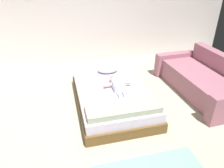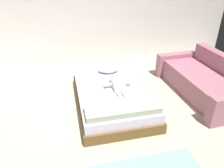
{
  "view_description": "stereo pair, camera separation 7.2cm",
  "coord_description": "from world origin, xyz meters",
  "px_view_note": "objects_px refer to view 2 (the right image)",
  "views": [
    {
      "loc": [
        -0.76,
        -2.76,
        2.41
      ],
      "look_at": [
        0.1,
        0.66,
        0.46
      ],
      "focal_mm": 34.77,
      "sensor_mm": 36.0,
      "label": 1
    },
    {
      "loc": [
        -0.69,
        -2.77,
        2.41
      ],
      "look_at": [
        0.1,
        0.66,
        0.46
      ],
      "focal_mm": 34.77,
      "sensor_mm": 36.0,
      "label": 2
    }
  ],
  "objects_px": {
    "bed": "(112,97)",
    "toothbrush": "(129,82)",
    "pillow": "(109,69)",
    "baby": "(117,83)",
    "couch": "(205,81)"
  },
  "relations": [
    {
      "from": "bed",
      "to": "toothbrush",
      "type": "relative_size",
      "value": 12.25
    },
    {
      "from": "pillow",
      "to": "baby",
      "type": "xyz_separation_m",
      "value": [
        0.02,
        -0.67,
        -0.0
      ]
    },
    {
      "from": "baby",
      "to": "toothbrush",
      "type": "distance_m",
      "value": 0.32
    },
    {
      "from": "baby",
      "to": "toothbrush",
      "type": "height_order",
      "value": "baby"
    },
    {
      "from": "pillow",
      "to": "toothbrush",
      "type": "xyz_separation_m",
      "value": [
        0.29,
        -0.53,
        -0.07
      ]
    },
    {
      "from": "baby",
      "to": "toothbrush",
      "type": "bearing_deg",
      "value": 26.11
    },
    {
      "from": "baby",
      "to": "pillow",
      "type": "bearing_deg",
      "value": 91.41
    },
    {
      "from": "bed",
      "to": "couch",
      "type": "relative_size",
      "value": 0.95
    },
    {
      "from": "baby",
      "to": "couch",
      "type": "distance_m",
      "value": 1.89
    },
    {
      "from": "pillow",
      "to": "baby",
      "type": "relative_size",
      "value": 0.66
    },
    {
      "from": "pillow",
      "to": "baby",
      "type": "distance_m",
      "value": 0.67
    },
    {
      "from": "pillow",
      "to": "couch",
      "type": "bearing_deg",
      "value": -20.32
    },
    {
      "from": "toothbrush",
      "to": "couch",
      "type": "distance_m",
      "value": 1.62
    },
    {
      "from": "bed",
      "to": "baby",
      "type": "height_order",
      "value": "baby"
    },
    {
      "from": "baby",
      "to": "couch",
      "type": "bearing_deg",
      "value": -1.03
    }
  ]
}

